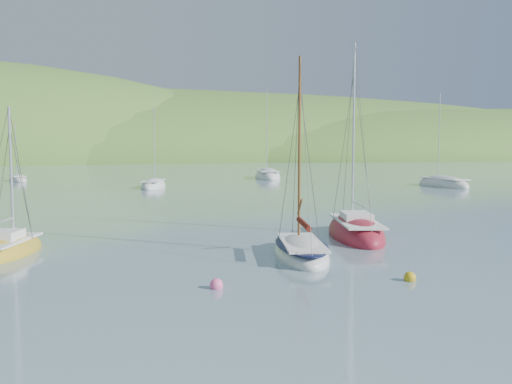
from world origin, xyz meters
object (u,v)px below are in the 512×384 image
object	(u,v)px
daysailer_white	(301,252)
distant_sloop_c	(18,180)
distant_sloop_a	(153,186)
sloop_red	(356,233)
distant_sloop_b	(268,177)
distant_sloop_d	(443,185)
sailboat_yellow	(7,251)

from	to	relation	value
daysailer_white	distant_sloop_c	distance (m)	59.28
daysailer_white	distant_sloop_a	bearing A→B (deg)	105.44
distant_sloop_c	sloop_red	bearing A→B (deg)	-80.64
sloop_red	distant_sloop_b	world-z (taller)	distant_sloop_b
distant_sloop_b	distant_sloop_d	size ratio (longest dim) A/B	1.17
sailboat_yellow	sloop_red	bearing A→B (deg)	17.31
distant_sloop_b	distant_sloop_d	world-z (taller)	distant_sloop_b
daysailer_white	distant_sloop_a	world-z (taller)	distant_sloop_a
sloop_red	distant_sloop_d	bearing A→B (deg)	63.29
sloop_red	distant_sloop_c	world-z (taller)	sloop_red
distant_sloop_c	distant_sloop_d	world-z (taller)	distant_sloop_d
distant_sloop_b	distant_sloop_d	bearing A→B (deg)	-42.16
distant_sloop_a	distant_sloop_d	world-z (taller)	distant_sloop_d
distant_sloop_a	distant_sloop_c	size ratio (longest dim) A/B	1.18
distant_sloop_d	distant_sloop_b	bearing A→B (deg)	123.35
sloop_red	sailboat_yellow	distance (m)	17.16
sloop_red	sailboat_yellow	world-z (taller)	sloop_red
sailboat_yellow	distant_sloop_b	world-z (taller)	distant_sloop_b
distant_sloop_c	daysailer_white	bearing A→B (deg)	-86.32
distant_sloop_d	distant_sloop_a	bearing A→B (deg)	163.30
daysailer_white	distant_sloop_b	bearing A→B (deg)	86.56
distant_sloop_b	distant_sloop_c	bearing A→B (deg)	-175.07
sailboat_yellow	distant_sloop_b	bearing A→B (deg)	78.15
daysailer_white	sailboat_yellow	distance (m)	13.20
distant_sloop_a	distant_sloop_d	bearing A→B (deg)	3.60
sailboat_yellow	distant_sloop_b	xyz separation A→B (m)	(26.97, 49.11, 0.04)
distant_sloop_a	distant_sloop_b	bearing A→B (deg)	52.45
sailboat_yellow	distant_sloop_b	size ratio (longest dim) A/B	0.53
distant_sloop_b	distant_sloop_d	distance (m)	24.78
sailboat_yellow	distant_sloop_b	distance (m)	56.03
daysailer_white	distant_sloop_d	xyz separation A→B (m)	(29.46, 33.46, -0.02)
distant_sloop_b	distant_sloop_c	distance (m)	33.19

